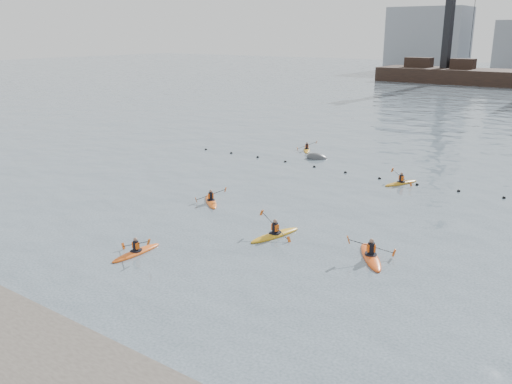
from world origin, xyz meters
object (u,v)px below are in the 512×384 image
(kayaker_2, at_px, (211,201))
(kayaker_4, at_px, (371,256))
(mooring_buoy, at_px, (317,159))
(kayaker_0, at_px, (136,252))
(kayaker_5, at_px, (307,149))
(kayaker_1, at_px, (275,234))
(kayaker_3, at_px, (401,183))

(kayaker_2, distance_m, kayaker_4, 12.79)
(kayaker_4, height_order, mooring_buoy, kayaker_4)
(kayaker_0, xyz_separation_m, kayaker_5, (-5.93, 26.95, -0.01))
(kayaker_5, xyz_separation_m, mooring_buoy, (2.57, -2.47, -0.09))
(kayaker_1, distance_m, kayaker_4, 5.62)
(kayaker_4, relative_size, kayaker_5, 1.25)
(kayaker_1, height_order, kayaker_5, kayaker_1)
(kayaker_2, bearing_deg, mooring_buoy, 44.32)
(kayaker_0, relative_size, kayaker_5, 1.15)
(kayaker_1, relative_size, kayaker_5, 1.32)
(kayaker_0, relative_size, mooring_buoy, 1.59)
(kayaker_1, relative_size, kayaker_2, 1.31)
(kayaker_5, bearing_deg, kayaker_3, -58.53)
(kayaker_3, relative_size, kayaker_5, 1.15)
(kayaker_4, distance_m, mooring_buoy, 22.31)
(mooring_buoy, bearing_deg, kayaker_0, -82.19)
(kayaker_1, distance_m, mooring_buoy, 19.79)
(kayaker_0, bearing_deg, kayaker_1, 55.65)
(kayaker_5, distance_m, mooring_buoy, 3.57)
(kayaker_0, bearing_deg, kayaker_3, 74.59)
(kayaker_0, distance_m, mooring_buoy, 24.71)
(kayaker_0, height_order, kayaker_3, kayaker_0)
(kayaker_0, xyz_separation_m, mooring_buoy, (-3.36, 24.48, -0.10))
(kayaker_4, distance_m, kayaker_5, 25.84)
(kayaker_3, xyz_separation_m, mooring_buoy, (-9.31, 3.68, -0.10))
(mooring_buoy, bearing_deg, kayaker_4, -53.29)
(kayaker_1, distance_m, kayaker_3, 14.62)
(kayaker_0, relative_size, kayaker_3, 1.00)
(kayaker_5, bearing_deg, kayaker_1, -94.68)
(kayaker_3, height_order, kayaker_4, kayaker_4)
(kayaker_0, distance_m, kayaker_3, 21.63)
(kayaker_3, bearing_deg, mooring_buoy, -176.86)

